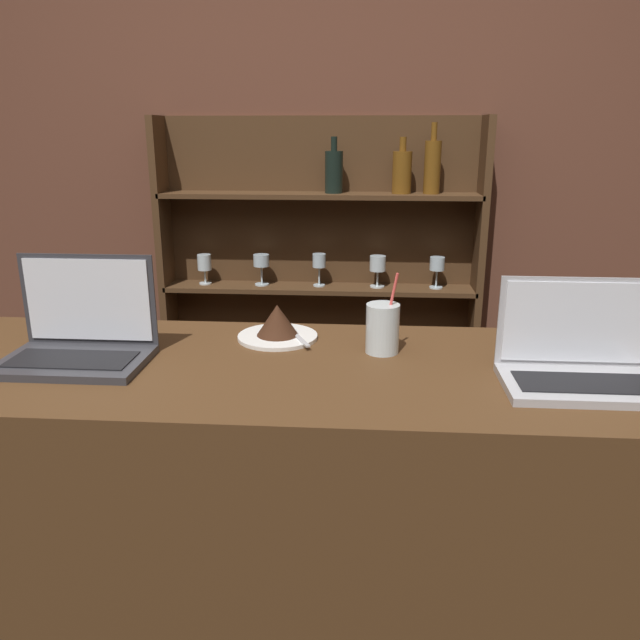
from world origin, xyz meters
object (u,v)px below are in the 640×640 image
Objects in this scene: laptop_near at (80,338)px; laptop_far at (580,361)px; cake_plate at (276,325)px; water_glass at (383,328)px.

laptop_far is (1.14, -0.06, -0.00)m from laptop_near.
laptop_near is 1.14m from laptop_far.
cake_plate is at bearing 160.15° from laptop_far.
laptop_near is 1.66× the size of water_glass.
water_glass is (0.72, 0.11, 0.01)m from laptop_near.
laptop_far is 1.67× the size of water_glass.
water_glass is (0.28, -0.08, 0.02)m from cake_plate.
laptop_near reaches higher than cake_plate.
laptop_near is 0.48m from cake_plate.
laptop_far is at bearing -3.07° from laptop_near.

